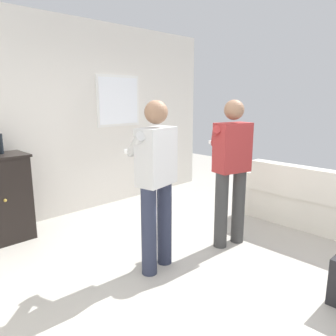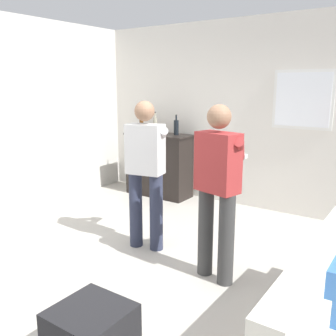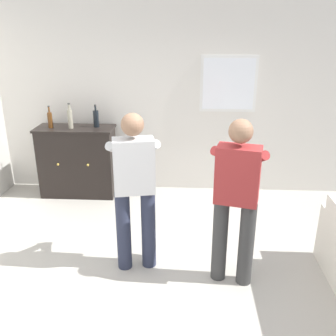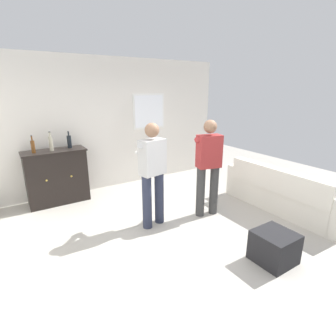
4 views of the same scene
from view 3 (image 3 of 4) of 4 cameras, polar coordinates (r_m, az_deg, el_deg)
name	(u,v)px [view 3 (image 3 of 4)]	position (r m, az deg, el deg)	size (l,w,h in m)	color
ground	(161,298)	(3.79, -1.09, -19.22)	(10.40, 10.40, 0.00)	#B2ADA3
wall_back_with_window	(174,99)	(5.64, 0.96, 10.41)	(5.20, 0.15, 2.80)	silver
sideboard_cabinet	(78,161)	(5.76, -13.59, 0.99)	(1.13, 0.49, 1.05)	black
bottle_wine_green	(50,120)	(5.66, -17.53, 7.05)	(0.07, 0.07, 0.32)	#593314
bottle_liquor_amber	(70,118)	(5.54, -14.68, 7.35)	(0.07, 0.07, 0.36)	gray
bottle_spirits_clear	(96,118)	(5.55, -10.91, 7.45)	(0.08, 0.08, 0.33)	black
person_standing_left	(135,186)	(3.76, -5.13, -2.73)	(0.55, 0.51, 1.68)	#282D42
person_standing_right	(236,196)	(3.58, 10.37, -4.21)	(0.54, 0.51, 1.68)	#383838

